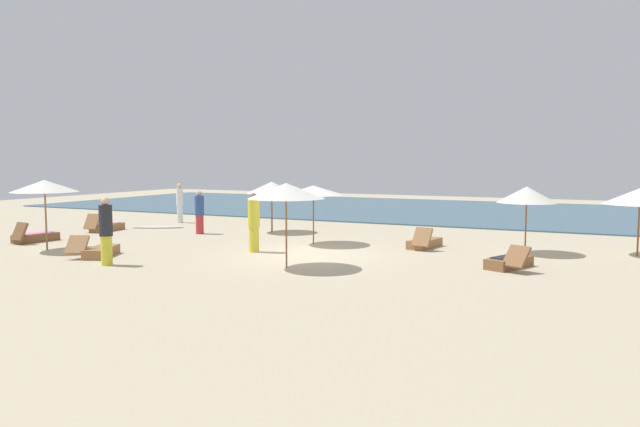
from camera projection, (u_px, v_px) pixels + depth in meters
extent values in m
plane|color=#BCAD8E|center=(308.00, 255.00, 18.41)|extent=(60.00, 60.00, 0.00)
cube|color=#3D6075|center=(447.00, 210.00, 33.65)|extent=(48.00, 16.00, 0.06)
cylinder|color=brown|center=(639.00, 223.00, 18.09)|extent=(0.05, 0.05, 1.99)
cone|color=silver|center=(640.00, 196.00, 18.01)|extent=(2.09, 2.09, 0.49)
cylinder|color=brown|center=(272.00, 208.00, 23.93)|extent=(0.06, 0.06, 1.95)
cone|color=silver|center=(272.00, 188.00, 23.86)|extent=(2.02, 2.02, 0.46)
cylinder|color=olive|center=(46.00, 216.00, 19.26)|extent=(0.06, 0.06, 2.18)
cone|color=silver|center=(45.00, 186.00, 19.17)|extent=(2.05, 2.05, 0.38)
cylinder|color=brown|center=(526.00, 221.00, 18.55)|extent=(0.05, 0.05, 2.01)
cone|color=silver|center=(527.00, 195.00, 18.48)|extent=(1.79, 1.79, 0.50)
cylinder|color=brown|center=(286.00, 226.00, 16.14)|extent=(0.05, 0.05, 2.22)
cone|color=silver|center=(286.00, 191.00, 16.06)|extent=(2.06, 2.06, 0.41)
cylinder|color=brown|center=(313.00, 216.00, 20.60)|extent=(0.05, 0.05, 1.95)
cone|color=silver|center=(313.00, 190.00, 20.52)|extent=(2.07, 2.07, 0.32)
cube|color=brown|center=(36.00, 238.00, 21.25)|extent=(0.77, 1.56, 0.28)
cube|color=brown|center=(20.00, 231.00, 20.56)|extent=(0.61, 0.42, 0.61)
cube|color=#D17299|center=(36.00, 233.00, 21.23)|extent=(0.63, 1.10, 0.03)
cube|color=olive|center=(425.00, 243.00, 19.84)|extent=(0.85, 1.58, 0.28)
cube|color=olive|center=(422.00, 237.00, 19.14)|extent=(0.63, 0.49, 0.59)
cube|color=brown|center=(509.00, 263.00, 16.18)|extent=(1.14, 1.62, 0.28)
cube|color=brown|center=(517.00, 256.00, 15.46)|extent=(0.71, 0.67, 0.53)
cube|color=#26262D|center=(509.00, 257.00, 16.17)|extent=(0.88, 1.17, 0.03)
cube|color=olive|center=(107.00, 227.00, 24.41)|extent=(0.80, 1.57, 0.28)
cube|color=olive|center=(92.00, 222.00, 23.80)|extent=(0.62, 0.46, 0.60)
cube|color=#D17299|center=(107.00, 224.00, 24.40)|extent=(0.65, 1.11, 0.03)
cube|color=olive|center=(101.00, 252.00, 18.07)|extent=(1.16, 1.61, 0.28)
cube|color=olive|center=(77.00, 245.00, 17.59)|extent=(0.73, 0.69, 0.52)
cylinder|color=yellow|center=(107.00, 251.00, 16.56)|extent=(0.41, 0.41, 0.81)
cylinder|color=#26262D|center=(106.00, 220.00, 16.49)|extent=(0.49, 0.49, 0.84)
sphere|color=beige|center=(105.00, 201.00, 16.44)|extent=(0.23, 0.23, 0.23)
cylinder|color=white|center=(180.00, 214.00, 27.53)|extent=(0.28, 0.28, 0.77)
cylinder|color=white|center=(180.00, 197.00, 27.46)|extent=(0.33, 0.33, 0.81)
sphere|color=beige|center=(179.00, 186.00, 27.41)|extent=(0.22, 0.22, 0.22)
cylinder|color=yellow|center=(254.00, 239.00, 18.90)|extent=(0.41, 0.41, 0.80)
cylinder|color=yellow|center=(254.00, 213.00, 18.83)|extent=(0.49, 0.49, 0.83)
sphere|color=brown|center=(254.00, 197.00, 18.78)|extent=(0.23, 0.23, 0.23)
cylinder|color=#BF3338|center=(200.00, 225.00, 23.47)|extent=(0.42, 0.42, 0.72)
cylinder|color=#2D4C8C|center=(199.00, 206.00, 23.41)|extent=(0.50, 0.50, 0.75)
sphere|color=tan|center=(199.00, 193.00, 23.36)|extent=(0.20, 0.20, 0.20)
ellipsoid|color=silver|center=(158.00, 227.00, 25.51)|extent=(2.19, 1.44, 0.07)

